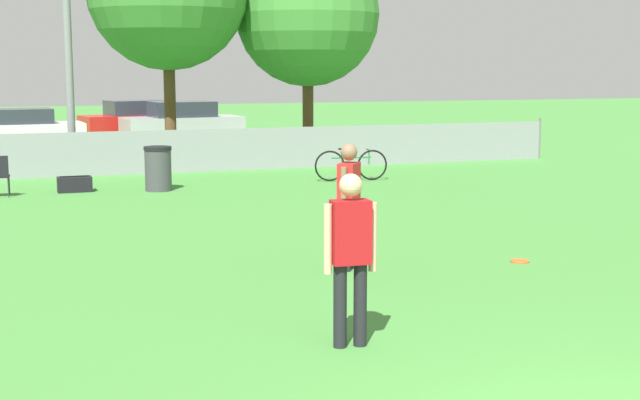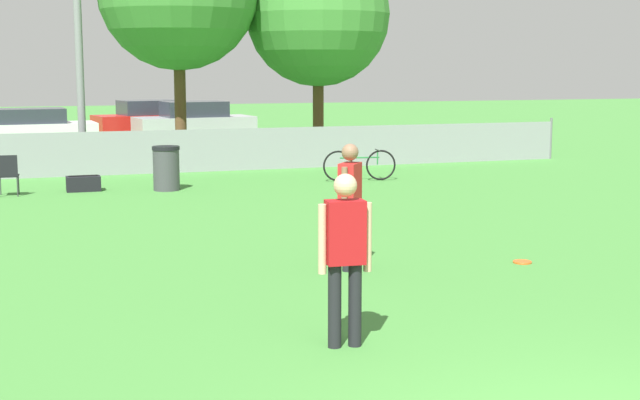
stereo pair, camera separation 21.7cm
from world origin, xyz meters
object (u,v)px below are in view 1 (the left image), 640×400
at_px(parked_car_white, 18,129).
at_px(parked_car_red, 136,120).
at_px(tree_far_right, 308,15).
at_px(frisbee_disc, 520,261).
at_px(gear_bag_sideline, 75,184).
at_px(trash_bin, 158,168).
at_px(parked_car_silver, 182,123).
at_px(player_thrower_red, 350,248).
at_px(player_defender_red, 349,198).
at_px(bicycle_sideline, 351,165).

bearing_deg(parked_car_white, parked_car_red, 30.81).
distance_m(tree_far_right, frisbee_disc, 14.97).
bearing_deg(parked_car_white, gear_bag_sideline, -89.22).
height_order(tree_far_right, trash_bin, tree_far_right).
distance_m(tree_far_right, trash_bin, 8.36).
bearing_deg(trash_bin, parked_car_silver, 76.67).
relative_size(trash_bin, parked_car_silver, 0.22).
xyz_separation_m(parked_car_white, parked_car_red, (4.30, 2.98, 0.04)).
relative_size(frisbee_disc, parked_car_red, 0.06).
bearing_deg(trash_bin, tree_far_right, 45.13).
relative_size(player_thrower_red, gear_bag_sideline, 2.33).
distance_m(tree_far_right, parked_car_white, 10.80).
height_order(player_defender_red, player_thrower_red, same).
xyz_separation_m(player_thrower_red, parked_car_white, (-2.58, 23.37, -0.32)).
relative_size(tree_far_right, player_defender_red, 3.71).
xyz_separation_m(gear_bag_sideline, parked_car_red, (3.37, 14.23, 0.53)).
distance_m(trash_bin, gear_bag_sideline, 1.83).
bearing_deg(player_defender_red, parked_car_silver, 33.75).
bearing_deg(tree_far_right, bicycle_sideline, -97.39).
bearing_deg(tree_far_right, trash_bin, -134.87).
bearing_deg(player_thrower_red, parked_car_white, 101.33).
bearing_deg(gear_bag_sideline, bicycle_sideline, -2.24).
xyz_separation_m(bicycle_sideline, parked_car_silver, (-1.71, 12.14, 0.33)).
bearing_deg(trash_bin, player_thrower_red, -90.45).
xyz_separation_m(parked_car_white, parked_car_silver, (5.59, 0.63, 0.06)).
bearing_deg(parked_car_white, frisbee_disc, -77.20).
relative_size(tree_far_right, bicycle_sideline, 3.56).
xyz_separation_m(tree_far_right, bicycle_sideline, (-0.66, -5.13, -3.81)).
relative_size(tree_far_right, player_thrower_red, 3.71).
height_order(player_defender_red, bicycle_sideline, player_defender_red).
bearing_deg(gear_bag_sideline, frisbee_disc, -60.68).
bearing_deg(player_thrower_red, bicycle_sideline, 73.35).
height_order(frisbee_disc, parked_car_red, parked_car_red).
bearing_deg(player_defender_red, parked_car_red, 37.44).
distance_m(player_defender_red, player_thrower_red, 3.33).
height_order(player_defender_red, parked_car_silver, player_defender_red).
height_order(trash_bin, gear_bag_sideline, trash_bin).
bearing_deg(player_thrower_red, gear_bag_sideline, 102.82).
distance_m(frisbee_disc, trash_bin, 9.63).
relative_size(player_thrower_red, parked_car_silver, 0.39).
height_order(gear_bag_sideline, parked_car_red, parked_car_red).
bearing_deg(tree_far_right, parked_car_red, 111.41).
relative_size(frisbee_disc, trash_bin, 0.27).
xyz_separation_m(player_defender_red, parked_car_red, (0.51, 23.25, -0.28)).
relative_size(frisbee_disc, bicycle_sideline, 0.15).
distance_m(player_defender_red, trash_bin, 8.66).
xyz_separation_m(tree_far_right, frisbee_disc, (-1.77, -14.27, -4.18)).
bearing_deg(player_thrower_red, tree_far_right, 77.45).
height_order(player_thrower_red, parked_car_red, player_thrower_red).
bearing_deg(parked_car_white, parked_car_silver, 2.56).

